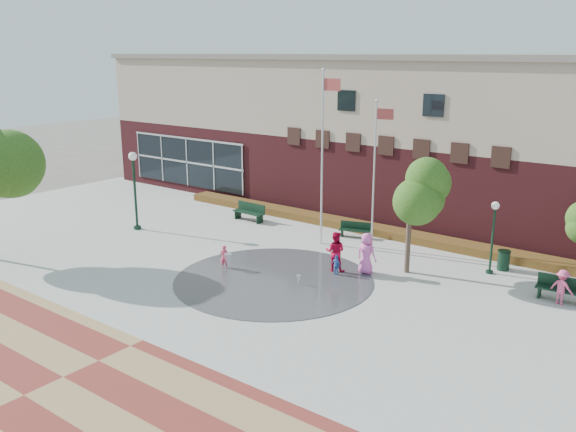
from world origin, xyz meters
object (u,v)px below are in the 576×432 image
Objects in this scene: flagpole_right at (375,167)px; child_splash at (224,257)px; flagpole_left at (323,149)px; trash_can at (504,260)px; bench_left at (249,215)px.

child_splash is at bearing -134.56° from flagpole_right.
flagpole_left reaches higher than trash_can.
bench_left is 1.91× the size of child_splash.
flagpole_right reaches higher than trash_can.
bench_left is 2.24× the size of trash_can.
flagpole_right is at bearing 1.66° from bench_left.
child_splash reaches higher than bench_left.
trash_can is (6.20, 0.68, -3.56)m from flagpole_right.
flagpole_right is at bearing -173.71° from trash_can.
flagpole_right is 8.85m from bench_left.
child_splash is (-3.78, -6.56, -3.49)m from flagpole_right.
trash_can is 12.33m from child_splash.
flagpole_left is 7.15m from child_splash.
flagpole_left reaches higher than bench_left.
flagpole_left is at bearing -171.04° from flagpole_right.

